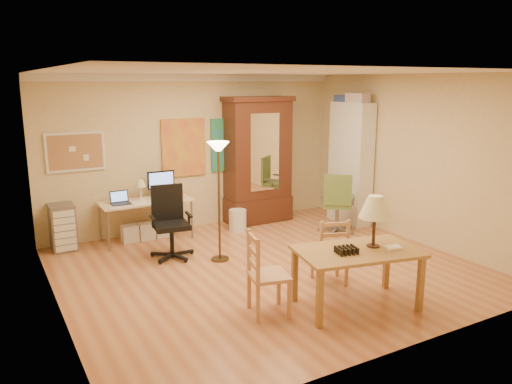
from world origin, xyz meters
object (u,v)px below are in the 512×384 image
dining_table (364,238)px  bookshelf (350,164)px  office_chair_black (171,239)px  armoire (258,168)px  computer_desk (147,215)px  office_chair_green (337,217)px

dining_table → bookshelf: bearing=52.7°
office_chair_black → dining_table: bearing=-62.4°
dining_table → armoire: size_ratio=0.66×
computer_desk → bookshelf: bookshelf is taller
bookshelf → office_chair_green: bearing=-145.4°
bookshelf → computer_desk: bearing=167.1°
office_chair_green → bookshelf: bookshelf is taller
office_chair_black → computer_desk: bearing=92.2°
armoire → bookshelf: 1.71m
dining_table → office_chair_black: bearing=117.6°
armoire → computer_desk: bearing=-177.7°
office_chair_black → office_chair_green: (2.95, -0.22, -0.01)m
office_chair_black → bookshelf: bearing=3.3°
office_chair_black → armoire: bearing=27.8°
office_chair_black → bookshelf: (3.56, 0.20, 0.81)m
dining_table → armoire: (0.73, 3.76, 0.18)m
computer_desk → office_chair_black: computer_desk is taller
computer_desk → office_chair_green: size_ratio=1.39×
computer_desk → office_chair_black: bearing=-87.8°
dining_table → office_chair_black: (-1.38, 2.65, -0.54)m
office_chair_green → bookshelf: bearing=34.6°
armoire → bookshelf: size_ratio=1.05×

